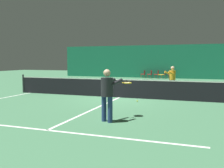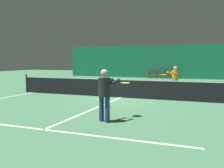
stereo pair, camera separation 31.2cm
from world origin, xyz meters
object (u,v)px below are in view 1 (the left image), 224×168
Objects in this scene: tennis_ball at (137,101)px; tennis_net at (119,88)px; courtside_chair_3 at (164,74)px; courtside_chair_4 at (171,74)px; courtside_chair_0 at (144,74)px; player_far at (172,77)px; courtside_chair_2 at (157,74)px; player_near at (108,91)px; courtside_chair_1 at (150,74)px.

tennis_net is at bearing 140.38° from tennis_ball.
courtside_chair_3 is 0.73m from courtside_chair_4.
tennis_ball is (3.07, -15.47, -0.45)m from courtside_chair_0.
player_far reaches higher than courtside_chair_2.
player_far is 11.81m from courtside_chair_4.
courtside_chair_0 is at bearing -90.00° from courtside_chair_2.
player_far is (2.33, 2.77, 0.40)m from tennis_net.
player_near reaches higher than courtside_chair_2.
courtside_chair_0 is 1.00× the size of courtside_chair_1.
courtside_chair_2 is 0.73m from courtside_chair_3.
courtside_chair_2 is 1.00× the size of courtside_chair_4.
courtside_chair_1 is (0.73, 0.00, 0.00)m from courtside_chair_0.
courtside_chair_2 is at bearing -90.00° from courtside_chair_4.
courtside_chair_1 reaches higher than tennis_ball.
player_near is 19.58m from courtside_chair_1.
tennis_net is 1.60m from tennis_ball.
courtside_chair_3 is at bearing -90.00° from courtside_chair_4.
tennis_net is 14.29× the size of courtside_chair_0.
tennis_net is 14.54m from courtside_chair_1.
courtside_chair_3 and courtside_chair_4 have the same top height.
tennis_net is 14.50m from courtside_chair_3.
player_far is 4.01m from tennis_ball.
player_near is 1.93× the size of courtside_chair_3.
courtside_chair_2 and courtside_chair_4 have the same top height.
courtside_chair_1 is (-3.49, 11.73, -0.42)m from player_far.
courtside_chair_0 is at bearing -126.43° from player_far.
courtside_chair_4 is (2.91, 0.00, 0.00)m from courtside_chair_0.
courtside_chair_3 is 12.73× the size of tennis_ball.
player_near is at bearing 25.55° from player_far.
player_far is 1.85× the size of courtside_chair_3.
player_near is at bearing 9.08° from courtside_chair_0.
courtside_chair_2 is at bearing -90.00° from courtside_chair_3.
courtside_chair_0 is 15.78m from tennis_ball.
courtside_chair_0 is 1.00× the size of courtside_chair_4.
courtside_chair_4 is (2.18, 0.00, 0.00)m from courtside_chair_1.
courtside_chair_2 is 15.56m from tennis_ball.
courtside_chair_3 is at bearing 90.00° from courtside_chair_2.
courtside_chair_1 is 15.66m from tennis_ball.
courtside_chair_4 is at bearing 85.97° from tennis_net.
tennis_net reaches higher than courtside_chair_0.
courtside_chair_0 is at bearing -90.00° from courtside_chair_4.
player_far is at bearing 16.58° from courtside_chair_1.
player_near is 19.51m from courtside_chair_2.
courtside_chair_4 is at bearing 90.58° from tennis_ball.
player_far is at bearing 13.26° from courtside_chair_2.
tennis_ball is at bearing 3.27° from courtside_chair_3.
player_near is 19.68m from courtside_chair_0.
courtside_chair_1 is 0.73m from courtside_chair_2.
courtside_chair_4 is (1.46, 0.00, 0.00)m from courtside_chair_2.
courtside_chair_0 is 1.00× the size of courtside_chair_3.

